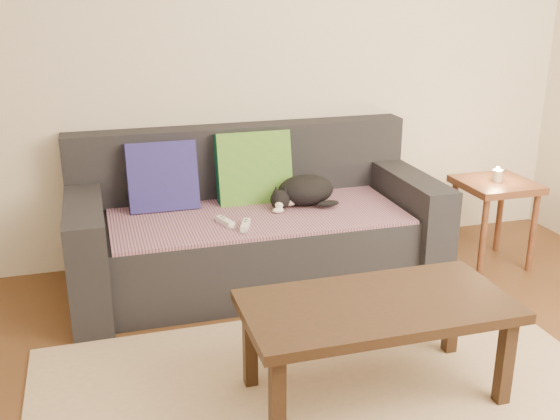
{
  "coord_description": "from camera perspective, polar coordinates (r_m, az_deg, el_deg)",
  "views": [
    {
      "loc": [
        -0.87,
        -1.94,
        1.68
      ],
      "look_at": [
        0.05,
        1.2,
        0.55
      ],
      "focal_mm": 42.0,
      "sensor_mm": 36.0,
      "label": 1
    }
  ],
  "objects": [
    {
      "name": "coffee_table",
      "position": [
        2.77,
        8.43,
        -8.92
      ],
      "size": [
        1.12,
        0.56,
        0.45
      ],
      "color": "#301B13",
      "rests_on": "rug"
    },
    {
      "name": "throw_blanket",
      "position": [
        3.74,
        -1.94,
        -0.47
      ],
      "size": [
        1.66,
        0.74,
        0.02
      ],
      "primitive_type": "cube",
      "color": "#4B2C53",
      "rests_on": "sofa"
    },
    {
      "name": "wii_remote_b",
      "position": [
        3.52,
        -3.03,
        -1.31
      ],
      "size": [
        0.09,
        0.15,
        0.03
      ],
      "primitive_type": "cube",
      "rotation": [
        0.0,
        0.0,
        1.2
      ],
      "color": "white",
      "rests_on": "throw_blanket"
    },
    {
      "name": "wii_remote_a",
      "position": [
        3.58,
        -4.8,
        -1.01
      ],
      "size": [
        0.08,
        0.15,
        0.03
      ],
      "primitive_type": "cube",
      "rotation": [
        0.0,
        0.0,
        1.89
      ],
      "color": "white",
      "rests_on": "throw_blanket"
    },
    {
      "name": "back_wall",
      "position": [
        4.05,
        -3.98,
        13.63
      ],
      "size": [
        4.5,
        0.04,
        2.6
      ],
      "primitive_type": "cube",
      "color": "beige",
      "rests_on": "ground"
    },
    {
      "name": "rug",
      "position": [
        2.81,
        5.3,
        -17.53
      ],
      "size": [
        2.5,
        1.8,
        0.01
      ],
      "primitive_type": "cube",
      "color": "tan",
      "rests_on": "ground"
    },
    {
      "name": "candle",
      "position": [
        4.2,
        18.4,
        2.89
      ],
      "size": [
        0.06,
        0.06,
        0.09
      ],
      "color": "beige",
      "rests_on": "side_table"
    },
    {
      "name": "sofa",
      "position": [
        3.87,
        -2.27,
        -1.72
      ],
      "size": [
        2.1,
        0.94,
        0.87
      ],
      "color": "#232328",
      "rests_on": "ground"
    },
    {
      "name": "cushion_green",
      "position": [
        3.93,
        -2.31,
        3.56
      ],
      "size": [
        0.45,
        0.2,
        0.46
      ],
      "primitive_type": "cube",
      "rotation": [
        -0.21,
        0.0,
        0.0
      ],
      "color": "#0B492E",
      "rests_on": "throw_blanket"
    },
    {
      "name": "cushion_navy",
      "position": [
        3.84,
        -10.2,
        2.89
      ],
      "size": [
        0.4,
        0.19,
        0.41
      ],
      "primitive_type": "cube",
      "rotation": [
        -0.23,
        0.0,
        0.0
      ],
      "color": "#1A1352",
      "rests_on": "throw_blanket"
    },
    {
      "name": "side_table",
      "position": [
        4.24,
        18.21,
        1.17
      ],
      "size": [
        0.43,
        0.43,
        0.54
      ],
      "color": "brown",
      "rests_on": "ground"
    },
    {
      "name": "cat",
      "position": [
        3.87,
        2.07,
        1.66
      ],
      "size": [
        0.44,
        0.34,
        0.18
      ],
      "rotation": [
        0.0,
        0.0,
        -0.32
      ],
      "color": "black",
      "rests_on": "throw_blanket"
    }
  ]
}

